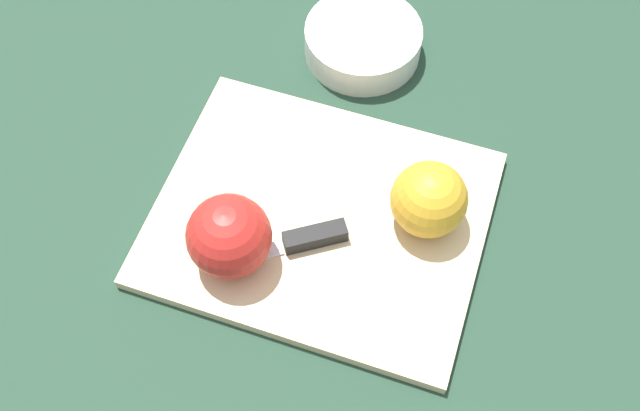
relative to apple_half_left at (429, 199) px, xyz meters
name	(u,v)px	position (x,y,z in m)	size (l,w,h in m)	color
ground_plane	(320,221)	(0.11, 0.01, -0.06)	(4.00, 4.00, 0.00)	#1E3828
cutting_board	(320,218)	(0.11, 0.01, -0.05)	(0.39, 0.34, 0.01)	#D1B789
apple_half_left	(429,199)	(0.00, 0.00, 0.00)	(0.08, 0.08, 0.08)	gold
apple_half_right	(229,237)	(0.19, 0.08, 0.00)	(0.09, 0.09, 0.09)	red
knife	(304,239)	(0.12, 0.05, -0.03)	(0.14, 0.08, 0.02)	silver
bowl	(363,39)	(0.10, -0.23, -0.03)	(0.14, 0.14, 0.04)	silver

